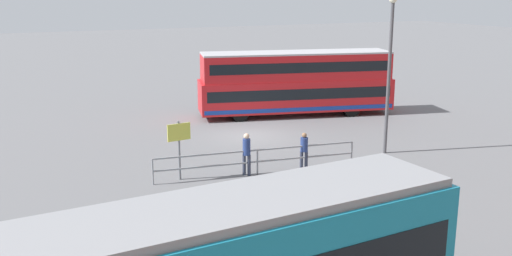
{
  "coord_description": "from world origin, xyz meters",
  "views": [
    {
      "loc": [
        12.0,
        26.85,
        7.61
      ],
      "look_at": [
        2.57,
        6.42,
        2.07
      ],
      "focal_mm": 40.29,
      "sensor_mm": 36.0,
      "label": 1
    }
  ],
  "objects_px": {
    "double_decker_bus": "(296,83)",
    "pedestrian_near_railing": "(247,151)",
    "pedestrian_crossing": "(304,148)",
    "info_sign": "(179,140)",
    "street_lamp": "(390,64)"
  },
  "relations": [
    {
      "from": "pedestrian_crossing",
      "to": "info_sign",
      "type": "bearing_deg",
      "value": -9.67
    },
    {
      "from": "double_decker_bus",
      "to": "pedestrian_near_railing",
      "type": "xyz_separation_m",
      "value": [
        7.42,
        9.38,
        -0.94
      ]
    },
    {
      "from": "pedestrian_near_railing",
      "to": "pedestrian_crossing",
      "type": "xyz_separation_m",
      "value": [
        -2.56,
        0.29,
        -0.12
      ]
    },
    {
      "from": "pedestrian_near_railing",
      "to": "info_sign",
      "type": "xyz_separation_m",
      "value": [
        2.68,
        -0.61,
        0.63
      ]
    },
    {
      "from": "pedestrian_near_railing",
      "to": "pedestrian_crossing",
      "type": "distance_m",
      "value": 2.57
    },
    {
      "from": "pedestrian_near_railing",
      "to": "pedestrian_crossing",
      "type": "bearing_deg",
      "value": 173.63
    },
    {
      "from": "double_decker_bus",
      "to": "pedestrian_crossing",
      "type": "distance_m",
      "value": 10.87
    },
    {
      "from": "double_decker_bus",
      "to": "street_lamp",
      "type": "bearing_deg",
      "value": 89.0
    },
    {
      "from": "info_sign",
      "to": "street_lamp",
      "type": "bearing_deg",
      "value": 178.13
    },
    {
      "from": "double_decker_bus",
      "to": "street_lamp",
      "type": "xyz_separation_m",
      "value": [
        0.16,
        9.1,
        2.24
      ]
    },
    {
      "from": "double_decker_bus",
      "to": "pedestrian_near_railing",
      "type": "bearing_deg",
      "value": 51.68
    },
    {
      "from": "pedestrian_crossing",
      "to": "info_sign",
      "type": "height_order",
      "value": "info_sign"
    },
    {
      "from": "pedestrian_near_railing",
      "to": "street_lamp",
      "type": "distance_m",
      "value": 7.93
    },
    {
      "from": "pedestrian_crossing",
      "to": "street_lamp",
      "type": "relative_size",
      "value": 0.22
    },
    {
      "from": "double_decker_bus",
      "to": "pedestrian_near_railing",
      "type": "relative_size",
      "value": 6.67
    }
  ]
}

